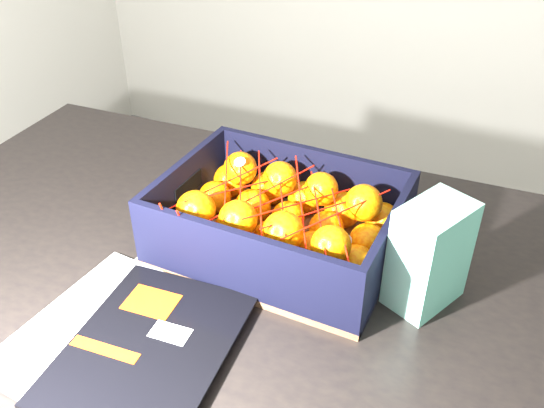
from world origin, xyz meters
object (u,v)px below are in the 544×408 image
at_px(produce_crate, 280,230).
at_px(retail_carton, 429,255).
at_px(magazine_stack, 123,339).
at_px(table, 210,295).

height_order(produce_crate, retail_carton, retail_carton).
xyz_separation_m(magazine_stack, produce_crate, (0.11, 0.29, 0.03)).
bearing_deg(table, magazine_stack, -89.64).
relative_size(table, magazine_stack, 4.01).
xyz_separation_m(table, produce_crate, (0.11, 0.06, 0.14)).
distance_m(table, magazine_stack, 0.25).
relative_size(magazine_stack, produce_crate, 0.83).
relative_size(produce_crate, retail_carton, 2.25).
height_order(table, retail_carton, retail_carton).
distance_m(magazine_stack, retail_carton, 0.45).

